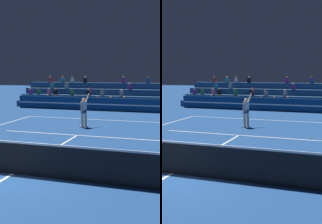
% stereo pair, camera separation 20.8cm
% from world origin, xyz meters
% --- Properties ---
extents(ground_plane, '(120.00, 120.00, 0.00)m').
position_xyz_m(ground_plane, '(0.00, 0.00, 0.00)').
color(ground_plane, navy).
extents(court_lines, '(11.10, 23.90, 0.01)m').
position_xyz_m(court_lines, '(0.00, 0.00, 0.00)').
color(court_lines, white).
rests_on(court_lines, ground).
extents(tennis_net, '(12.00, 0.10, 1.10)m').
position_xyz_m(tennis_net, '(0.00, 0.00, 0.54)').
color(tennis_net, slate).
rests_on(tennis_net, ground).
extents(sponsor_banner_wall, '(18.00, 0.26, 1.10)m').
position_xyz_m(sponsor_banner_wall, '(0.00, 16.82, 0.55)').
color(sponsor_banner_wall, navy).
rests_on(sponsor_banner_wall, ground).
extents(bleacher_stand, '(19.67, 3.80, 2.83)m').
position_xyz_m(bleacher_stand, '(-0.01, 19.99, 0.84)').
color(bleacher_stand, navy).
rests_on(bleacher_stand, ground).
extents(tennis_player, '(0.52, 1.18, 2.39)m').
position_xyz_m(tennis_player, '(-0.37, 8.77, 0.98)').
color(tennis_player, beige).
rests_on(tennis_player, ground).
extents(tennis_ball, '(0.07, 0.07, 0.07)m').
position_xyz_m(tennis_ball, '(3.58, 6.83, 0.03)').
color(tennis_ball, '#C6DB33').
rests_on(tennis_ball, ground).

